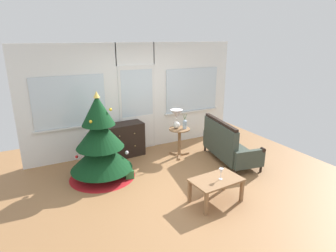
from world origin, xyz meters
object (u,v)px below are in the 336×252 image
coffee_table (216,183)px  flower_vase (185,124)px  christmas_tree (100,145)px  wine_glass (221,171)px  dresser_cabinet (124,140)px  side_table (179,137)px  settee_sofa (227,145)px  table_lamp (176,116)px  gift_box (129,174)px

coffee_table → flower_vase: bearing=75.0°
christmas_tree → wine_glass: 2.35m
dresser_cabinet → christmas_tree: bearing=-132.2°
side_table → flower_vase: flower_vase is taller
dresser_cabinet → wine_glass: dresser_cabinet is taller
christmas_tree → side_table: bearing=6.4°
settee_sofa → table_lamp: bearing=137.6°
christmas_tree → table_lamp: bearing=7.8°
side_table → coffee_table: size_ratio=0.77×
dresser_cabinet → flower_vase: (1.23, -0.67, 0.40)m
christmas_tree → dresser_cabinet: (0.74, 0.81, -0.28)m
settee_sofa → side_table: settee_sofa is taller
gift_box → coffee_table: bearing=-55.1°
dresser_cabinet → coffee_table: dresser_cabinet is taller
christmas_tree → coffee_table: size_ratio=1.98×
dresser_cabinet → gift_box: size_ratio=5.39×
christmas_tree → side_table: 1.90m
christmas_tree → gift_box: christmas_tree is taller
christmas_tree → table_lamp: christmas_tree is taller
christmas_tree → settee_sofa: (2.67, -0.53, -0.30)m
side_table → wine_glass: size_ratio=3.44×
side_table → coffee_table: 2.01m
dresser_cabinet → gift_box: 1.19m
dresser_cabinet → side_table: bearing=-28.1°
christmas_tree → settee_sofa: bearing=-11.3°
table_lamp → gift_box: table_lamp is taller
gift_box → flower_vase: bearing=16.2°
coffee_table → gift_box: bearing=124.9°
side_table → coffee_table: side_table is taller
christmas_tree → side_table: size_ratio=2.58×
wine_glass → gift_box: bearing=125.8°
flower_vase → gift_box: 1.74m
christmas_tree → coffee_table: christmas_tree is taller
coffee_table → settee_sofa: bearing=45.5°
settee_sofa → table_lamp: (-0.85, 0.78, 0.58)m
coffee_table → christmas_tree: bearing=129.8°
flower_vase → dresser_cabinet: bearing=151.7°
christmas_tree → flower_vase: 1.98m
christmas_tree → dresser_cabinet: 1.13m
dresser_cabinet → coffee_table: size_ratio=1.06×
dresser_cabinet → side_table: (1.13, -0.61, 0.09)m
christmas_tree → coffee_table: 2.31m
christmas_tree → gift_box: bearing=-33.4°
side_table → table_lamp: (-0.06, 0.04, 0.48)m
table_lamp → coffee_table: bearing=-99.9°
gift_box → table_lamp: bearing=21.7°
coffee_table → gift_box: coffee_table is taller
side_table → flower_vase: (0.10, -0.06, 0.31)m
table_lamp → settee_sofa: bearing=-42.4°
settee_sofa → side_table: bearing=137.0°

